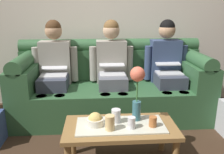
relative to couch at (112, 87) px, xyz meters
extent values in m
cube|color=beige|center=(0.00, 0.53, 1.08)|extent=(6.00, 0.12, 2.90)
cube|color=#2D5633|center=(0.00, -0.07, -0.16)|extent=(2.38, 0.88, 0.42)
cube|color=#2D5633|center=(0.00, 0.26, 0.25)|extent=(2.38, 0.22, 0.40)
cylinder|color=#2D5633|center=(0.00, 0.26, 0.51)|extent=(2.38, 0.18, 0.18)
cube|color=#2D5633|center=(-1.05, -0.07, 0.19)|extent=(0.28, 0.88, 0.28)
cylinder|color=#2D5633|center=(-1.05, -0.07, 0.38)|extent=(0.18, 0.88, 0.18)
cube|color=#2D5633|center=(1.05, -0.07, 0.19)|extent=(0.28, 0.88, 0.28)
cylinder|color=#2D5633|center=(1.05, -0.07, 0.38)|extent=(0.18, 0.88, 0.18)
cube|color=#383D4C|center=(-0.71, -0.13, 0.13)|extent=(0.34, 0.40, 0.15)
cylinder|color=#383D4C|center=(-0.81, -0.39, -0.16)|extent=(0.12, 0.12, 0.42)
cylinder|color=#383D4C|center=(-0.61, -0.39, -0.16)|extent=(0.12, 0.12, 0.42)
cube|color=gray|center=(-0.71, 0.11, 0.32)|extent=(0.38, 0.22, 0.54)
cylinder|color=gray|center=(-0.95, 0.07, 0.30)|extent=(0.09, 0.09, 0.44)
cylinder|color=gray|center=(-0.48, 0.07, 0.30)|extent=(0.09, 0.09, 0.44)
sphere|color=tan|center=(-0.71, 0.09, 0.72)|extent=(0.21, 0.21, 0.21)
sphere|color=#472D19|center=(-0.71, 0.09, 0.76)|extent=(0.19, 0.19, 0.19)
cube|color=silver|center=(-0.71, -0.11, 0.21)|extent=(0.31, 0.22, 0.02)
cube|color=silver|center=(-0.71, 0.05, 0.31)|extent=(0.31, 0.20, 0.11)
cube|color=black|center=(-0.71, 0.04, 0.31)|extent=(0.27, 0.17, 0.09)
cube|color=#595B66|center=(0.00, -0.13, 0.13)|extent=(0.34, 0.40, 0.15)
cylinder|color=#595B66|center=(-0.10, -0.39, -0.16)|extent=(0.12, 0.12, 0.42)
cylinder|color=#595B66|center=(0.10, -0.39, -0.16)|extent=(0.12, 0.12, 0.42)
cube|color=gray|center=(0.00, 0.11, 0.32)|extent=(0.38, 0.22, 0.54)
cylinder|color=gray|center=(-0.23, 0.07, 0.30)|extent=(0.09, 0.09, 0.44)
cylinder|color=gray|center=(0.23, 0.07, 0.30)|extent=(0.09, 0.09, 0.44)
sphere|color=tan|center=(0.00, 0.09, 0.72)|extent=(0.21, 0.21, 0.21)
sphere|color=brown|center=(0.00, 0.09, 0.76)|extent=(0.19, 0.19, 0.19)
cube|color=silver|center=(0.00, -0.11, 0.21)|extent=(0.31, 0.22, 0.02)
cube|color=silver|center=(0.00, 0.02, 0.32)|extent=(0.31, 0.21, 0.06)
cube|color=black|center=(0.00, 0.01, 0.32)|extent=(0.27, 0.18, 0.05)
cube|color=#383D4C|center=(0.71, -0.13, 0.13)|extent=(0.34, 0.40, 0.15)
cylinder|color=#383D4C|center=(0.61, -0.39, -0.16)|extent=(0.12, 0.12, 0.42)
cylinder|color=#383D4C|center=(0.81, -0.39, -0.16)|extent=(0.12, 0.12, 0.42)
cube|color=navy|center=(0.71, 0.11, 0.32)|extent=(0.38, 0.22, 0.54)
cylinder|color=navy|center=(0.48, 0.07, 0.30)|extent=(0.09, 0.09, 0.44)
cylinder|color=navy|center=(0.95, 0.07, 0.30)|extent=(0.09, 0.09, 0.44)
sphere|color=tan|center=(0.71, 0.09, 0.72)|extent=(0.21, 0.21, 0.21)
sphere|color=black|center=(0.71, 0.09, 0.76)|extent=(0.19, 0.19, 0.19)
cube|color=silver|center=(0.71, -0.11, 0.21)|extent=(0.31, 0.22, 0.02)
cube|color=silver|center=(0.71, 0.02, 0.32)|extent=(0.31, 0.21, 0.05)
cube|color=black|center=(0.71, 0.01, 0.32)|extent=(0.27, 0.18, 0.04)
cube|color=olive|center=(0.00, -1.06, -0.01)|extent=(0.97, 0.48, 0.04)
cube|color=beige|center=(0.00, -1.06, 0.01)|extent=(0.76, 0.34, 0.01)
cylinder|color=olive|center=(-0.44, -0.87, -0.20)|extent=(0.06, 0.06, 0.34)
cylinder|color=olive|center=(0.44, -0.87, -0.20)|extent=(0.06, 0.06, 0.34)
cylinder|color=#336672|center=(0.15, -0.98, 0.11)|extent=(0.08, 0.08, 0.18)
cylinder|color=#3D7538|center=(0.15, -0.98, 0.30)|extent=(0.01, 0.01, 0.20)
sphere|color=#E0664C|center=(0.15, -0.98, 0.45)|extent=(0.13, 0.13, 0.13)
cylinder|color=silver|center=(-0.22, -1.05, 0.05)|extent=(0.15, 0.15, 0.06)
sphere|color=#D8B766|center=(-0.22, -1.05, 0.07)|extent=(0.12, 0.12, 0.12)
cylinder|color=silver|center=(-0.03, -1.01, 0.08)|extent=(0.08, 0.08, 0.12)
cylinder|color=#B26633|center=(0.27, -1.11, 0.07)|extent=(0.07, 0.07, 0.09)
cylinder|color=silver|center=(0.08, -1.13, 0.07)|extent=(0.07, 0.07, 0.10)
cylinder|color=#DBB77A|center=(-0.10, -1.14, 0.08)|extent=(0.08, 0.08, 0.13)
camera|label=1|loc=(-0.20, -2.88, 0.98)|focal=37.80mm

